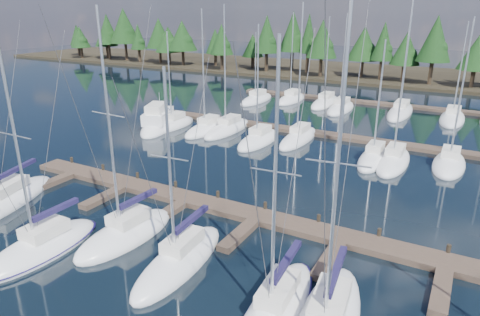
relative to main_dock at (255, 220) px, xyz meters
The scene contains 12 objects.
ground 12.65m from the main_dock, 90.00° to the left, with size 260.00×260.00×0.00m, color black.
far_shore 72.64m from the main_dock, 90.00° to the left, with size 220.00×30.00×0.60m, color black.
main_dock is the anchor object (origin of this frame).
back_docks 32.23m from the main_dock, 90.00° to the left, with size 50.00×21.80×0.40m.
front_sailboat_0 18.93m from the main_dock, 159.64° to the right, with size 5.76×10.78×13.91m.
front_sailboat_1 13.60m from the main_dock, 135.68° to the right, with size 3.15×8.22×13.61m.
front_sailboat_2 8.63m from the main_dock, 137.93° to the right, with size 3.43×7.96×15.02m.
front_sailboat_3 6.75m from the main_dock, 103.03° to the right, with size 3.17×8.71×12.21m.
front_sailboat_4 9.53m from the main_dock, 57.28° to the right, with size 3.25×9.68×13.99m.
back_sailboat_rows 27.90m from the main_dock, 90.17° to the left, with size 43.25×31.53×16.00m.
motor_yacht_left 27.03m from the main_dock, 143.08° to the left, with size 7.03×10.63×5.07m.
tree_line 63.43m from the main_dock, 93.72° to the left, with size 187.11×11.27×13.18m.
Camera 1 is at (11.82, -6.18, 14.12)m, focal length 32.00 mm.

